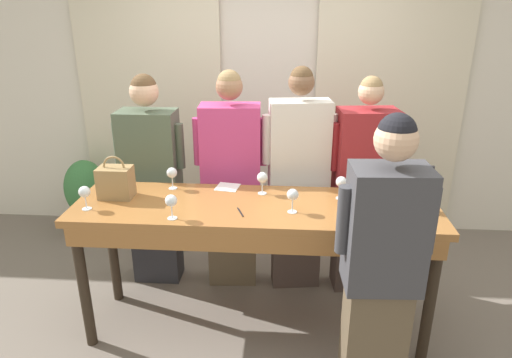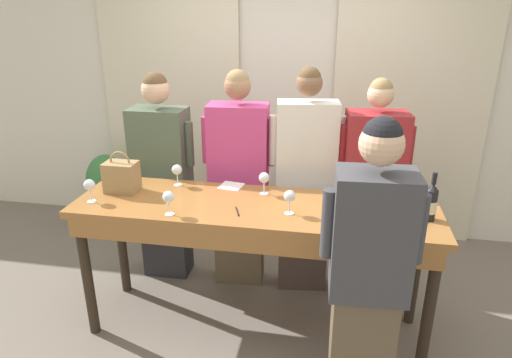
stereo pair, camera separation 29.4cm
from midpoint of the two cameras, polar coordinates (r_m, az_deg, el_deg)
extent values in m
plane|color=#70665B|center=(3.44, 2.36, -17.93)|extent=(18.00, 18.00, 0.00)
cube|color=silver|center=(4.41, 5.77, 11.02)|extent=(12.00, 0.06, 2.80)
cube|color=beige|center=(4.59, -8.73, 10.57)|extent=(1.37, 0.03, 2.69)
cube|color=beige|center=(4.42, 20.57, 9.06)|extent=(1.37, 0.03, 2.69)
cube|color=#9E6633|center=(2.94, 2.63, -3.67)|extent=(2.35, 0.66, 0.05)
cube|color=#9E6633|center=(2.70, 1.68, -8.05)|extent=(2.25, 0.03, 0.12)
cylinder|color=#2D2319|center=(3.28, -17.95, -11.52)|extent=(0.07, 0.07, 0.91)
cylinder|color=#2D2319|center=(3.04, 23.48, -15.20)|extent=(0.07, 0.07, 0.91)
cylinder|color=#2D2319|center=(3.67, -14.32, -7.42)|extent=(0.07, 0.07, 0.91)
cylinder|color=#2D2319|center=(3.46, 21.75, -10.27)|extent=(0.07, 0.07, 0.91)
cylinder|color=black|center=(2.94, 23.70, -3.08)|extent=(0.07, 0.07, 0.19)
cone|color=black|center=(2.90, 24.03, -1.00)|extent=(0.07, 0.07, 0.04)
cylinder|color=black|center=(2.88, 24.19, 0.01)|extent=(0.03, 0.03, 0.07)
cylinder|color=beige|center=(2.94, 23.67, -3.25)|extent=(0.07, 0.07, 0.08)
cube|color=#997A4C|center=(3.19, -13.96, 0.19)|extent=(0.22, 0.15, 0.21)
torus|color=#997A4C|center=(3.15, -14.14, 2.08)|extent=(0.15, 0.01, 0.15)
cylinder|color=white|center=(3.11, -17.35, -2.74)|extent=(0.06, 0.06, 0.00)
cylinder|color=white|center=(3.09, -17.44, -2.01)|extent=(0.01, 0.01, 0.08)
sphere|color=white|center=(3.07, -17.59, -0.76)|extent=(0.07, 0.07, 0.07)
cylinder|color=white|center=(2.83, 7.15, -4.36)|extent=(0.06, 0.06, 0.00)
cylinder|color=white|center=(2.81, 7.19, -3.56)|extent=(0.01, 0.01, 0.08)
sphere|color=white|center=(2.78, 7.25, -2.20)|extent=(0.07, 0.07, 0.07)
sphere|color=maroon|center=(2.78, 7.25, -2.37)|extent=(0.05, 0.05, 0.05)
cylinder|color=white|center=(2.95, 19.56, -4.34)|extent=(0.06, 0.06, 0.00)
cylinder|color=white|center=(2.93, 19.66, -3.58)|extent=(0.01, 0.01, 0.08)
sphere|color=white|center=(2.91, 19.84, -2.28)|extent=(0.07, 0.07, 0.07)
cylinder|color=white|center=(3.12, 16.93, -2.64)|extent=(0.06, 0.06, 0.00)
cylinder|color=white|center=(3.10, 17.02, -1.90)|extent=(0.01, 0.01, 0.08)
sphere|color=white|center=(3.07, 17.16, -0.66)|extent=(0.07, 0.07, 0.07)
sphere|color=maroon|center=(3.08, 17.14, -0.81)|extent=(0.05, 0.05, 0.05)
cylinder|color=white|center=(3.26, -7.21, -0.79)|extent=(0.06, 0.06, 0.00)
cylinder|color=white|center=(3.24, -7.25, -0.08)|extent=(0.01, 0.01, 0.08)
sphere|color=white|center=(3.22, -7.31, 1.13)|extent=(0.07, 0.07, 0.07)
cylinder|color=white|center=(2.80, 14.85, -5.24)|extent=(0.06, 0.06, 0.00)
cylinder|color=white|center=(2.78, 14.93, -4.43)|extent=(0.01, 0.01, 0.08)
sphere|color=white|center=(2.75, 15.07, -3.07)|extent=(0.07, 0.07, 0.07)
cylinder|color=white|center=(2.82, -7.83, -4.45)|extent=(0.06, 0.06, 0.00)
cylinder|color=white|center=(2.80, -7.88, -3.65)|extent=(0.01, 0.01, 0.08)
sphere|color=white|center=(2.77, -7.95, -2.29)|extent=(0.07, 0.07, 0.07)
cylinder|color=white|center=(3.05, 13.42, -2.85)|extent=(0.06, 0.06, 0.00)
cylinder|color=white|center=(3.03, 13.49, -2.10)|extent=(0.01, 0.01, 0.08)
sphere|color=white|center=(3.00, 13.61, -0.82)|extent=(0.07, 0.07, 0.07)
cylinder|color=white|center=(3.09, 3.73, -1.89)|extent=(0.06, 0.06, 0.00)
cylinder|color=white|center=(3.08, 3.75, -1.15)|extent=(0.01, 0.01, 0.08)
sphere|color=white|center=(3.05, 3.78, 0.11)|extent=(0.07, 0.07, 0.07)
sphere|color=maroon|center=(3.05, 3.77, -0.05)|extent=(0.05, 0.05, 0.05)
cube|color=white|center=(3.21, -0.51, -0.94)|extent=(0.18, 0.18, 0.00)
cylinder|color=black|center=(2.83, 0.61, -4.12)|extent=(0.05, 0.12, 0.01)
cube|color=#28282D|center=(3.88, -8.99, -6.31)|extent=(0.37, 0.23, 0.80)
cube|color=#4C5B47|center=(3.61, -9.63, 3.79)|extent=(0.44, 0.27, 0.63)
sphere|color=#DBAD89|center=(3.50, -10.09, 10.91)|extent=(0.21, 0.21, 0.21)
sphere|color=brown|center=(3.49, -10.13, 11.51)|extent=(0.19, 0.19, 0.19)
cylinder|color=#4C5B47|center=(3.52, -6.02, 4.35)|extent=(0.07, 0.07, 0.35)
cylinder|color=#4C5B47|center=(3.68, -13.18, 4.65)|extent=(0.07, 0.07, 0.35)
cube|color=brown|center=(3.73, 0.21, -6.98)|extent=(0.39, 0.23, 0.83)
cube|color=#C63D7A|center=(3.44, 0.22, 3.95)|extent=(0.46, 0.27, 0.65)
sphere|color=#9E7051|center=(3.33, 0.24, 11.51)|extent=(0.20, 0.20, 0.20)
sphere|color=#93754C|center=(3.32, 0.24, 12.09)|extent=(0.17, 0.17, 0.17)
cylinder|color=#C63D7A|center=(3.41, 4.32, 4.58)|extent=(0.07, 0.07, 0.36)
cylinder|color=#C63D7A|center=(3.46, -3.81, 4.86)|extent=(0.07, 0.07, 0.36)
cube|color=#473833|center=(3.68, 8.18, -7.44)|extent=(0.40, 0.23, 0.85)
cube|color=silver|center=(3.38, 8.84, 3.94)|extent=(0.47, 0.27, 0.67)
sphere|color=brown|center=(3.28, 9.30, 11.72)|extent=(0.19, 0.19, 0.19)
sphere|color=brown|center=(3.27, 9.34, 12.28)|extent=(0.16, 0.16, 0.16)
cylinder|color=silver|center=(3.40, 12.95, 4.64)|extent=(0.08, 0.08, 0.37)
cylinder|color=silver|center=(3.35, 4.75, 4.85)|extent=(0.08, 0.08, 0.37)
cube|color=#473833|center=(3.71, 15.80, -8.10)|extent=(0.39, 0.27, 0.82)
cube|color=maroon|center=(3.42, 17.01, 2.67)|extent=(0.46, 0.32, 0.65)
sphere|color=#DBAD89|center=(3.31, 17.84, 10.03)|extent=(0.18, 0.18, 0.18)
sphere|color=#93754C|center=(3.31, 17.90, 10.57)|extent=(0.16, 0.16, 0.16)
cylinder|color=maroon|center=(3.47, 20.88, 3.29)|extent=(0.08, 0.08, 0.36)
cylinder|color=maroon|center=(3.36, 13.19, 3.58)|extent=(0.08, 0.08, 0.36)
cube|color=brown|center=(2.71, 16.10, -20.51)|extent=(0.33, 0.24, 0.81)
cube|color=#3D3D42|center=(2.30, 17.92, -6.80)|extent=(0.39, 0.28, 0.64)
sphere|color=#DBAD89|center=(2.14, 19.29, 4.10)|extent=(0.20, 0.20, 0.20)
sphere|color=black|center=(2.13, 19.41, 5.02)|extent=(0.18, 0.18, 0.18)
cylinder|color=#3D3D42|center=(2.25, 12.76, -5.56)|extent=(0.07, 0.07, 0.35)
cylinder|color=#3D3D42|center=(2.33, 23.17, -5.85)|extent=(0.07, 0.07, 0.35)
cylinder|color=#935B3D|center=(4.89, -16.04, -4.50)|extent=(0.26, 0.26, 0.24)
ellipsoid|color=#38753D|center=(4.74, -16.50, -0.41)|extent=(0.40, 0.40, 0.57)
camera|label=1|loc=(0.15, -87.14, 1.11)|focal=32.00mm
camera|label=2|loc=(0.15, 92.86, -1.11)|focal=32.00mm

